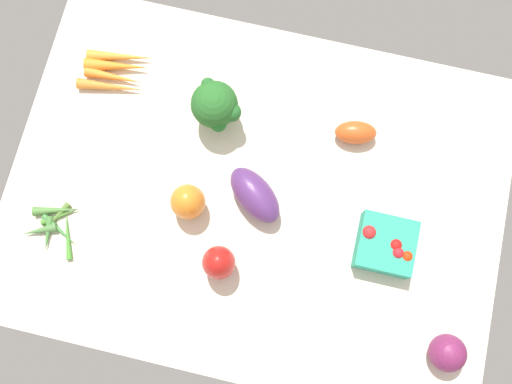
% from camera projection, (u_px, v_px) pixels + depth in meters
% --- Properties ---
extents(tablecloth, '(1.04, 0.76, 0.02)m').
position_uv_depth(tablecloth, '(256.00, 195.00, 1.21)').
color(tablecloth, beige).
rests_on(tablecloth, ground).
extents(berry_basket, '(0.11, 0.11, 0.06)m').
position_uv_depth(berry_basket, '(386.00, 245.00, 1.15)').
color(berry_basket, teal).
rests_on(berry_basket, tablecloth).
extents(eggplant, '(0.15, 0.14, 0.07)m').
position_uv_depth(eggplant, '(253.00, 195.00, 1.16)').
color(eggplant, '#552E6B').
rests_on(eggplant, tablecloth).
extents(roma_tomato, '(0.10, 0.06, 0.05)m').
position_uv_depth(roma_tomato, '(356.00, 133.00, 1.20)').
color(roma_tomato, '#D6521F').
rests_on(roma_tomato, tablecloth).
extents(bell_pepper_red, '(0.09, 0.09, 0.10)m').
position_uv_depth(bell_pepper_red, '(219.00, 263.00, 1.12)').
color(bell_pepper_red, red).
rests_on(bell_pepper_red, tablecloth).
extents(red_onion_center, '(0.07, 0.07, 0.07)m').
position_uv_depth(red_onion_center, '(448.00, 353.00, 1.09)').
color(red_onion_center, '#742351').
rests_on(red_onion_center, tablecloth).
extents(bell_pepper_orange, '(0.08, 0.08, 0.09)m').
position_uv_depth(bell_pepper_orange, '(188.00, 202.00, 1.15)').
color(bell_pepper_orange, orange).
rests_on(bell_pepper_orange, tablecloth).
extents(okra_pile, '(0.12, 0.12, 0.02)m').
position_uv_depth(okra_pile, '(54.00, 224.00, 1.18)').
color(okra_pile, '#46802B').
rests_on(okra_pile, tablecloth).
extents(broccoli_head, '(0.11, 0.10, 0.12)m').
position_uv_depth(broccoli_head, '(215.00, 106.00, 1.16)').
color(broccoli_head, '#A7CF78').
rests_on(broccoli_head, tablecloth).
extents(carrot_bunch, '(0.15, 0.12, 0.03)m').
position_uv_depth(carrot_bunch, '(116.00, 70.00, 1.24)').
color(carrot_bunch, orange).
rests_on(carrot_bunch, tablecloth).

